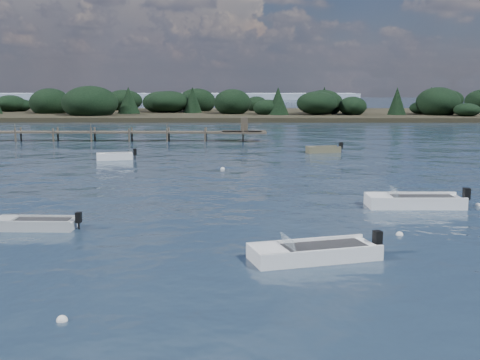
{
  "coord_description": "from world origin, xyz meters",
  "views": [
    {
      "loc": [
        3.99,
        -20.06,
        6.49
      ],
      "look_at": [
        3.75,
        14.0,
        1.0
      ],
      "focal_mm": 45.0,
      "sensor_mm": 36.0,
      "label": 1
    }
  ],
  "objects_px": {
    "tender_far_grey_b": "(323,151)",
    "jetty": "(18,132)",
    "dinghy_mid_grey": "(35,226)",
    "dinghy_mid_white_b": "(414,204)",
    "tender_far_white": "(115,158)",
    "dinghy_mid_white_a": "(314,255)"
  },
  "relations": [
    {
      "from": "tender_far_grey_b",
      "to": "jetty",
      "type": "relative_size",
      "value": 0.06
    },
    {
      "from": "dinghy_mid_grey",
      "to": "dinghy_mid_white_b",
      "type": "xyz_separation_m",
      "value": [
        18.47,
        5.02,
        0.04
      ]
    },
    {
      "from": "tender_far_white",
      "to": "dinghy_mid_white_a",
      "type": "bearing_deg",
      "value": -65.01
    },
    {
      "from": "dinghy_mid_grey",
      "to": "dinghy_mid_white_b",
      "type": "relative_size",
      "value": 0.72
    },
    {
      "from": "tender_far_white",
      "to": "tender_far_grey_b",
      "type": "bearing_deg",
      "value": 16.33
    },
    {
      "from": "dinghy_mid_white_b",
      "to": "jetty",
      "type": "height_order",
      "value": "jetty"
    },
    {
      "from": "dinghy_mid_white_b",
      "to": "tender_far_grey_b",
      "type": "bearing_deg",
      "value": 93.49
    },
    {
      "from": "dinghy_mid_white_a",
      "to": "tender_far_grey_b",
      "type": "relative_size",
      "value": 1.46
    },
    {
      "from": "dinghy_mid_grey",
      "to": "tender_far_grey_b",
      "type": "relative_size",
      "value": 1.09
    },
    {
      "from": "dinghy_mid_white_a",
      "to": "tender_far_white",
      "type": "bearing_deg",
      "value": 114.99
    },
    {
      "from": "jetty",
      "to": "tender_far_grey_b",
      "type": "bearing_deg",
      "value": -18.98
    },
    {
      "from": "dinghy_mid_white_a",
      "to": "jetty",
      "type": "relative_size",
      "value": 0.08
    },
    {
      "from": "dinghy_mid_grey",
      "to": "tender_far_white",
      "type": "distance_m",
      "value": 24.86
    },
    {
      "from": "dinghy_mid_white_a",
      "to": "jetty",
      "type": "distance_m",
      "value": 54.32
    },
    {
      "from": "dinghy_mid_grey",
      "to": "dinghy_mid_white_a",
      "type": "bearing_deg",
      "value": -21.14
    },
    {
      "from": "tender_far_white",
      "to": "dinghy_mid_white_b",
      "type": "relative_size",
      "value": 0.64
    },
    {
      "from": "tender_far_white",
      "to": "dinghy_mid_white_b",
      "type": "bearing_deg",
      "value": -44.46
    },
    {
      "from": "dinghy_mid_white_a",
      "to": "dinghy_mid_white_b",
      "type": "relative_size",
      "value": 0.97
    },
    {
      "from": "dinghy_mid_grey",
      "to": "tender_far_white",
      "type": "relative_size",
      "value": 1.13
    },
    {
      "from": "dinghy_mid_white_b",
      "to": "jetty",
      "type": "distance_m",
      "value": 50.54
    },
    {
      "from": "dinghy_mid_white_a",
      "to": "dinghy_mid_grey",
      "type": "relative_size",
      "value": 1.34
    },
    {
      "from": "dinghy_mid_white_a",
      "to": "jetty",
      "type": "xyz_separation_m",
      "value": [
        -28.33,
        46.34,
        0.83
      ]
    }
  ]
}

